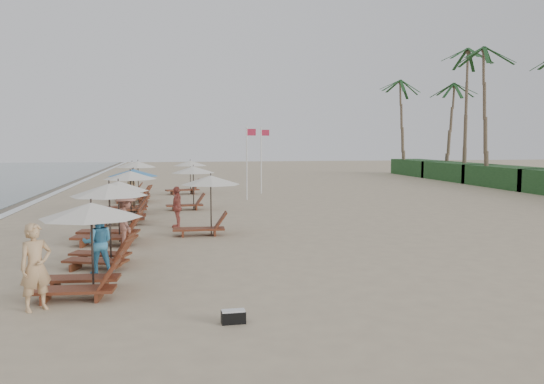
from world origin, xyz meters
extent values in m
plane|color=tan|center=(0.00, 0.00, 0.00)|extent=(160.00, 160.00, 0.00)
cube|color=#193D1C|center=(22.00, 22.00, 0.80)|extent=(3.20, 8.00, 1.60)
cube|color=#193D1C|center=(22.00, 29.50, 0.80)|extent=(3.20, 8.00, 1.60)
cube|color=#193D1C|center=(22.00, 37.00, 0.80)|extent=(3.20, 8.00, 1.60)
cylinder|color=brown|center=(21.10, 23.20, 5.30)|extent=(0.36, 0.36, 10.60)
cylinder|color=brown|center=(22.00, 28.40, 5.70)|extent=(0.36, 0.36, 11.40)
cylinder|color=brown|center=(22.90, 33.60, 4.50)|extent=(0.36, 0.36, 9.00)
cylinder|color=brown|center=(21.10, 38.80, 4.90)|extent=(0.36, 0.36, 9.80)
cylinder|color=black|center=(-5.09, -2.93, 1.02)|extent=(0.05, 0.05, 2.04)
cone|color=silver|center=(-5.09, -2.93, 1.94)|extent=(2.30, 2.30, 0.35)
cylinder|color=black|center=(-5.02, 0.06, 1.12)|extent=(0.05, 0.05, 2.25)
cone|color=silver|center=(-5.02, 0.06, 2.15)|extent=(2.16, 2.16, 0.35)
cylinder|color=black|center=(-5.12, 3.66, 1.03)|extent=(0.05, 0.05, 2.06)
cone|color=silver|center=(-5.12, 3.66, 1.96)|extent=(2.08, 2.08, 0.35)
cylinder|color=black|center=(-5.05, 8.15, 1.09)|extent=(0.05, 0.05, 2.17)
cone|color=silver|center=(-5.05, 8.15, 2.07)|extent=(2.23, 2.23, 0.35)
cylinder|color=black|center=(-5.15, 11.37, 1.05)|extent=(0.05, 0.05, 2.09)
cone|color=#3E7EB8|center=(-5.15, 11.37, 1.99)|extent=(2.39, 2.39, 0.35)
cylinder|color=black|center=(-5.25, 16.61, 1.14)|extent=(0.05, 0.05, 2.29)
cone|color=silver|center=(-5.25, 16.61, 2.19)|extent=(2.07, 2.07, 0.35)
cylinder|color=black|center=(-5.86, 20.50, 1.05)|extent=(0.05, 0.05, 2.11)
cone|color=silver|center=(-5.86, 20.50, 2.01)|extent=(2.05, 2.05, 0.35)
cylinder|color=black|center=(-1.85, 4.84, 1.07)|extent=(0.05, 0.05, 2.15)
cone|color=silver|center=(-1.85, 4.84, 2.05)|extent=(2.24, 2.24, 0.35)
cylinder|color=black|center=(-2.22, 12.66, 1.07)|extent=(0.05, 0.05, 2.15)
cone|color=silver|center=(-2.22, 12.66, 2.05)|extent=(2.24, 2.24, 0.35)
cylinder|color=black|center=(-2.11, 21.25, 1.07)|extent=(0.05, 0.05, 2.15)
cone|color=silver|center=(-2.11, 21.25, 2.05)|extent=(2.24, 2.24, 0.35)
imported|color=tan|center=(-6.07, -4.02, 0.92)|extent=(0.80, 0.74, 1.83)
imported|color=teal|center=(-5.23, -0.93, 0.83)|extent=(0.87, 0.71, 1.65)
imported|color=#8E5848|center=(-4.79, 2.47, 0.91)|extent=(0.89, 1.29, 1.83)
imported|color=#B35447|center=(-3.11, 6.56, 0.85)|extent=(0.54, 1.04, 1.69)
imported|color=tan|center=(-5.36, 12.51, 0.79)|extent=(0.78, 0.92, 1.59)
cube|color=black|center=(-2.14, -5.57, 0.12)|extent=(0.47, 0.25, 0.23)
cube|color=silver|center=(-2.14, -5.57, 0.24)|extent=(0.46, 0.23, 0.04)
cylinder|color=silver|center=(1.10, 16.58, 2.23)|extent=(0.08, 0.08, 4.46)
cube|color=#B0213B|center=(1.38, 16.58, 4.06)|extent=(0.55, 0.02, 0.40)
cylinder|color=silver|center=(2.58, 20.35, 2.24)|extent=(0.08, 0.08, 4.49)
cube|color=#B0213B|center=(2.86, 20.35, 4.09)|extent=(0.55, 0.02, 0.40)
camera|label=1|loc=(-3.23, -15.78, 3.50)|focal=36.00mm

